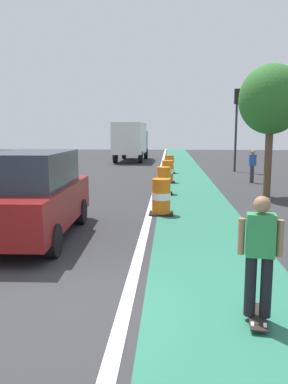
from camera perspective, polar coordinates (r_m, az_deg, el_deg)
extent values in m
plane|color=#2D2D30|center=(5.91, -11.88, -16.26)|extent=(100.00, 100.00, 0.00)
cube|color=#286B51|center=(17.34, 6.73, 0.55)|extent=(2.50, 80.00, 0.01)
cube|color=silver|center=(17.33, 1.77, 0.61)|extent=(0.20, 80.00, 0.01)
cube|color=black|center=(5.59, 16.31, -17.20)|extent=(0.32, 0.82, 0.02)
cylinder|color=silver|center=(5.37, 17.41, -18.52)|extent=(0.05, 0.11, 0.11)
cylinder|color=silver|center=(5.36, 15.69, -18.53)|extent=(0.05, 0.11, 0.11)
cylinder|color=silver|center=(5.84, 16.86, -16.20)|extent=(0.05, 0.11, 0.11)
cylinder|color=silver|center=(5.82, 15.29, -16.19)|extent=(0.05, 0.11, 0.11)
cylinder|color=black|center=(5.43, 17.58, -13.19)|extent=(0.15, 0.15, 0.82)
cylinder|color=black|center=(5.41, 15.42, -13.17)|extent=(0.15, 0.15, 0.82)
cube|color=#338C4C|center=(5.21, 16.84, -6.12)|extent=(0.39, 0.26, 0.56)
cylinder|color=#9E7051|center=(5.24, 19.45, -6.46)|extent=(0.09, 0.09, 0.48)
cylinder|color=#9E7051|center=(5.19, 14.18, -6.36)|extent=(0.09, 0.09, 0.48)
sphere|color=#9E7051|center=(5.12, 17.04, -1.79)|extent=(0.22, 0.22, 0.22)
cube|color=maroon|center=(9.45, -16.09, -1.86)|extent=(2.00, 4.66, 0.90)
cube|color=#232D38|center=(9.33, -16.31, 3.27)|extent=(1.72, 2.91, 0.80)
cylinder|color=black|center=(11.12, -17.77, -2.72)|extent=(0.30, 0.69, 0.68)
cylinder|color=black|center=(10.68, -9.44, -2.88)|extent=(0.30, 0.69, 0.68)
cylinder|color=black|center=(7.98, -13.46, -7.02)|extent=(0.30, 0.69, 0.68)
cylinder|color=orange|center=(11.79, 2.54, -2.10)|extent=(0.56, 0.56, 0.42)
cylinder|color=white|center=(11.73, 2.55, -0.59)|extent=(0.57, 0.57, 0.21)
cylinder|color=orange|center=(11.69, 2.56, 0.93)|extent=(0.56, 0.56, 0.42)
cube|color=black|center=(11.84, 2.53, -3.20)|extent=(0.73, 0.73, 0.04)
cylinder|color=orange|center=(15.75, 2.91, 0.67)|extent=(0.56, 0.56, 0.42)
cylinder|color=white|center=(15.71, 2.91, 1.81)|extent=(0.57, 0.57, 0.21)
cylinder|color=orange|center=(15.67, 2.92, 2.95)|extent=(0.56, 0.56, 0.42)
cube|color=black|center=(15.79, 2.90, -0.16)|extent=(0.73, 0.73, 0.04)
cylinder|color=orange|center=(19.31, 3.50, 2.18)|extent=(0.56, 0.56, 0.42)
cylinder|color=white|center=(19.28, 3.51, 3.11)|extent=(0.57, 0.57, 0.21)
cylinder|color=orange|center=(19.25, 3.52, 4.04)|extent=(0.56, 0.56, 0.42)
cube|color=black|center=(19.34, 3.49, 1.50)|extent=(0.73, 0.73, 0.04)
cylinder|color=orange|center=(23.69, 3.75, 3.41)|extent=(0.56, 0.56, 0.42)
cylinder|color=white|center=(23.66, 3.75, 4.17)|extent=(0.57, 0.57, 0.21)
cylinder|color=orange|center=(23.64, 3.76, 4.93)|extent=(0.56, 0.56, 0.42)
cube|color=black|center=(23.71, 3.74, 2.86)|extent=(0.73, 0.73, 0.04)
cube|color=silver|center=(32.57, -2.08, 7.95)|extent=(2.42, 5.65, 2.50)
cube|color=#19478C|center=(36.41, -1.32, 7.34)|extent=(2.24, 1.95, 2.10)
cylinder|color=black|center=(36.38, -2.97, 5.68)|extent=(0.32, 0.97, 0.96)
cylinder|color=black|center=(36.15, 0.28, 5.67)|extent=(0.32, 0.97, 0.96)
cylinder|color=black|center=(31.40, -4.26, 5.16)|extent=(0.32, 0.97, 0.96)
cylinder|color=black|center=(31.13, -0.50, 5.15)|extent=(0.32, 0.97, 0.96)
cylinder|color=#2D2D2D|center=(24.98, 13.38, 7.73)|extent=(0.14, 0.14, 4.20)
cube|color=black|center=(25.07, 13.60, 13.56)|extent=(0.32, 0.32, 0.90)
sphere|color=red|center=(25.12, 14.01, 14.13)|extent=(0.16, 0.16, 0.16)
sphere|color=green|center=(25.07, 13.97, 12.95)|extent=(0.16, 0.16, 0.16)
cylinder|color=#33333D|center=(19.80, 15.65, 2.56)|extent=(0.20, 0.20, 0.86)
cube|color=#2D4CA5|center=(19.74, 15.73, 4.58)|extent=(0.34, 0.20, 0.54)
sphere|color=#9E7051|center=(19.71, 15.78, 5.68)|extent=(0.20, 0.20, 0.20)
cylinder|color=brown|center=(15.59, 17.83, 4.06)|extent=(0.28, 0.28, 2.60)
ellipsoid|color=#2D6B28|center=(15.59, 18.26, 12.87)|extent=(2.40, 2.40, 2.60)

